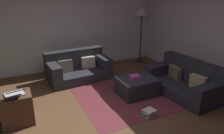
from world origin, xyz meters
TOP-DOWN VIEW (x-y plane):
  - ground_plane at (0.00, 0.00)m, footprint 6.40×6.40m
  - rear_partition at (0.00, 3.14)m, footprint 6.40×0.12m
  - couch_left at (0.33, 2.24)m, footprint 1.62×0.96m
  - couch_right at (2.25, 0.34)m, footprint 0.97×1.71m
  - ottoman at (1.25, 0.76)m, footprint 0.82×0.65m
  - gift_box at (1.16, 0.73)m, footprint 0.21×0.18m
  - tv_remote at (1.33, 0.87)m, footprint 0.08×0.17m
  - side_table at (-1.23, 0.72)m, footprint 0.52×0.44m
  - laptop at (-1.22, 0.66)m, footprint 0.36×0.44m
  - book_stack at (0.98, -0.10)m, footprint 0.32×0.25m
  - corner_lamp at (2.57, 2.71)m, footprint 0.36×0.36m
  - area_rug at (1.25, 0.76)m, footprint 2.60×2.00m

SIDE VIEW (x-z plane):
  - ground_plane at x=0.00m, z-range 0.00..0.00m
  - area_rug at x=1.25m, z-range 0.00..0.01m
  - book_stack at x=0.98m, z-range 0.00..0.13m
  - ottoman at x=1.25m, z-range 0.00..0.39m
  - side_table at x=-1.23m, z-range 0.00..0.55m
  - couch_left at x=0.33m, z-range -0.08..0.65m
  - couch_right at x=2.25m, z-range -0.09..0.67m
  - tv_remote at x=1.33m, z-range 0.39..0.41m
  - gift_box at x=1.16m, z-range 0.39..0.48m
  - laptop at x=-1.22m, z-range 0.52..0.70m
  - rear_partition at x=0.00m, z-range 0.00..2.60m
  - corner_lamp at x=2.57m, z-range 0.61..2.34m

